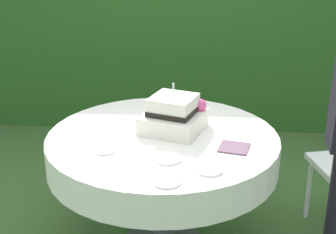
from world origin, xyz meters
TOP-DOWN VIEW (x-y plane):
  - foliage_hedge at (0.00, 2.12)m, footprint 5.24×0.40m
  - cake_table at (0.00, 0.00)m, footprint 1.37×1.37m
  - wedding_cake at (0.06, 0.08)m, footprint 0.43×0.43m
  - serving_plate_near at (0.05, -0.32)m, footprint 0.14×0.14m
  - serving_plate_far at (0.27, -0.43)m, footprint 0.14×0.14m
  - serving_plate_left at (0.06, -0.56)m, footprint 0.14×0.14m
  - serving_plate_right at (-0.30, -0.25)m, footprint 0.11×0.11m
  - napkin_stack at (0.41, -0.16)m, footprint 0.19×0.19m

SIDE VIEW (x-z plane):
  - cake_table at x=0.00m, z-range 0.28..1.05m
  - napkin_stack at x=0.41m, z-range 0.77..0.78m
  - serving_plate_near at x=0.05m, z-range 0.77..0.78m
  - serving_plate_far at x=0.27m, z-range 0.77..0.78m
  - serving_plate_left at x=0.06m, z-range 0.77..0.78m
  - serving_plate_right at x=-0.30m, z-range 0.77..0.78m
  - wedding_cake at x=0.06m, z-range 0.72..1.01m
  - foliage_hedge at x=0.00m, z-range 0.00..2.34m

